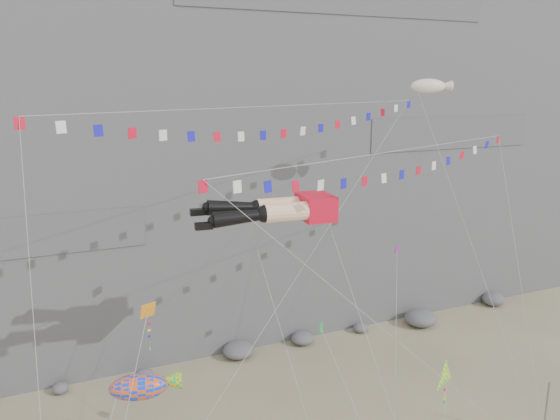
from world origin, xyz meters
name	(u,v)px	position (x,y,z in m)	size (l,w,h in m)	color
cliff	(184,58)	(0.00, 32.00, 25.00)	(80.00, 28.00, 50.00)	slate
talus_boulders	(238,350)	(0.00, 17.00, 0.60)	(60.00, 3.00, 1.20)	#5B5B60
anchor_pole_right	(546,412)	(14.46, -1.30, 2.10)	(0.12, 0.12, 4.20)	gray
legs_kite	(279,210)	(-1.42, 4.85, 15.53)	(8.28, 14.46, 20.04)	red
flag_banner_upper	(273,107)	(-0.73, 7.37, 21.21)	(27.73, 16.24, 27.66)	red
flag_banner_lower	(394,152)	(5.19, 3.32, 18.69)	(25.54, 11.54, 21.43)	red
harlequin_kite	(148,312)	(-9.67, 1.29, 12.11)	(5.44, 6.58, 14.19)	red
fish_windsock	(138,387)	(-10.29, 1.50, 8.21)	(6.76, 5.62, 10.44)	#F94C0C
delta_kite	(446,378)	(5.85, -1.64, 6.70)	(5.75, 6.40, 9.92)	yellow
blimp_windsock	(428,87)	(12.02, 9.31, 22.29)	(3.91, 12.94, 25.31)	beige
small_kite_a	(246,211)	(-2.36, 7.90, 14.84)	(1.18, 14.58, 20.52)	#FC9F15
small_kite_b	(397,255)	(7.67, 5.99, 11.35)	(7.80, 11.51, 17.48)	purple
small_kite_c	(322,331)	(-0.79, 0.54, 9.78)	(2.20, 9.49, 13.32)	green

